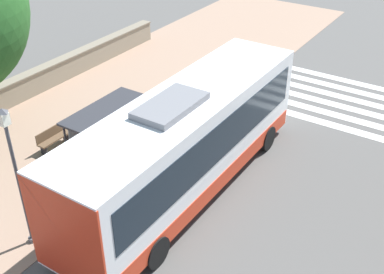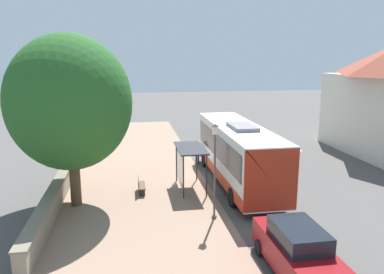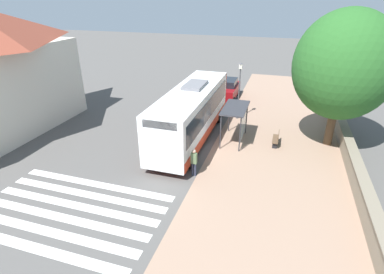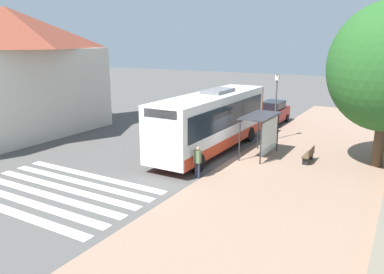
{
  "view_description": "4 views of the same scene",
  "coord_description": "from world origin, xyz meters",
  "px_view_note": "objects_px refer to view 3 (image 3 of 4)",
  "views": [
    {
      "loc": [
        9.36,
        -12.43,
        10.61
      ],
      "look_at": [
        2.03,
        -1.18,
        2.25
      ],
      "focal_mm": 45.0,
      "sensor_mm": 36.0,
      "label": 1
    },
    {
      "loc": [
        -4.61,
        -22.47,
        7.69
      ],
      "look_at": [
        -0.73,
        0.49,
        2.68
      ],
      "focal_mm": 35.0,
      "sensor_mm": 36.0,
      "label": 2
    },
    {
      "loc": [
        -4.09,
        17.55,
        9.48
      ],
      "look_at": [
        0.8,
        1.9,
        1.63
      ],
      "focal_mm": 28.0,
      "sensor_mm": 36.0,
      "label": 3
    },
    {
      "loc": [
        -8.58,
        19.19,
        6.74
      ],
      "look_at": [
        1.99,
        0.94,
        1.35
      ],
      "focal_mm": 35.0,
      "sensor_mm": 36.0,
      "label": 4
    }
  ],
  "objects_px": {
    "pedestrian": "(194,160)",
    "bus": "(192,112)",
    "street_lamp_near": "(239,86)",
    "shade_tree": "(344,66)",
    "bench": "(276,139)",
    "bus_shelter": "(237,114)",
    "parked_car_behind_bus": "(228,89)"
  },
  "relations": [
    {
      "from": "pedestrian",
      "to": "bus",
      "type": "bearing_deg",
      "value": -70.99
    },
    {
      "from": "street_lamp_near",
      "to": "shade_tree",
      "type": "relative_size",
      "value": 0.53
    },
    {
      "from": "bus",
      "to": "bench",
      "type": "relative_size",
      "value": 7.54
    },
    {
      "from": "bus_shelter",
      "to": "parked_car_behind_bus",
      "type": "distance_m",
      "value": 9.8
    },
    {
      "from": "pedestrian",
      "to": "street_lamp_near",
      "type": "height_order",
      "value": "street_lamp_near"
    },
    {
      "from": "street_lamp_near",
      "to": "parked_car_behind_bus",
      "type": "bearing_deg",
      "value": -70.21
    },
    {
      "from": "bus",
      "to": "shade_tree",
      "type": "relative_size",
      "value": 1.26
    },
    {
      "from": "bench",
      "to": "street_lamp_near",
      "type": "relative_size",
      "value": 0.32
    },
    {
      "from": "parked_car_behind_bus",
      "to": "bench",
      "type": "bearing_deg",
      "value": 119.53
    },
    {
      "from": "street_lamp_near",
      "to": "parked_car_behind_bus",
      "type": "height_order",
      "value": "street_lamp_near"
    },
    {
      "from": "bus",
      "to": "bus_shelter",
      "type": "distance_m",
      "value": 3.17
    },
    {
      "from": "bus",
      "to": "street_lamp_near",
      "type": "bearing_deg",
      "value": -117.96
    },
    {
      "from": "bus_shelter",
      "to": "shade_tree",
      "type": "relative_size",
      "value": 0.38
    },
    {
      "from": "bus_shelter",
      "to": "bench",
      "type": "bearing_deg",
      "value": -175.83
    },
    {
      "from": "bench",
      "to": "bus",
      "type": "bearing_deg",
      "value": 6.41
    },
    {
      "from": "bus",
      "to": "bus_shelter",
      "type": "bearing_deg",
      "value": -171.62
    },
    {
      "from": "bench",
      "to": "parked_car_behind_bus",
      "type": "xyz_separation_m",
      "value": [
        5.22,
        -9.22,
        0.45
      ]
    },
    {
      "from": "pedestrian",
      "to": "parked_car_behind_bus",
      "type": "bearing_deg",
      "value": -86.36
    },
    {
      "from": "street_lamp_near",
      "to": "bench",
      "type": "bearing_deg",
      "value": 129.46
    },
    {
      "from": "bus",
      "to": "shade_tree",
      "type": "height_order",
      "value": "shade_tree"
    },
    {
      "from": "bus_shelter",
      "to": "bench",
      "type": "height_order",
      "value": "bus_shelter"
    },
    {
      "from": "bench",
      "to": "shade_tree",
      "type": "distance_m",
      "value": 6.15
    },
    {
      "from": "street_lamp_near",
      "to": "bus",
      "type": "bearing_deg",
      "value": 62.04
    },
    {
      "from": "bench",
      "to": "bus_shelter",
      "type": "bearing_deg",
      "value": 4.17
    },
    {
      "from": "parked_car_behind_bus",
      "to": "bus_shelter",
      "type": "bearing_deg",
      "value": 104.51
    },
    {
      "from": "street_lamp_near",
      "to": "pedestrian",
      "type": "bearing_deg",
      "value": 84.54
    },
    {
      "from": "bus",
      "to": "shade_tree",
      "type": "bearing_deg",
      "value": -168.5
    },
    {
      "from": "street_lamp_near",
      "to": "shade_tree",
      "type": "height_order",
      "value": "shade_tree"
    },
    {
      "from": "pedestrian",
      "to": "parked_car_behind_bus",
      "type": "height_order",
      "value": "parked_car_behind_bus"
    },
    {
      "from": "pedestrian",
      "to": "shade_tree",
      "type": "height_order",
      "value": "shade_tree"
    },
    {
      "from": "bus",
      "to": "pedestrian",
      "type": "bearing_deg",
      "value": 109.01
    },
    {
      "from": "pedestrian",
      "to": "shade_tree",
      "type": "relative_size",
      "value": 0.19
    }
  ]
}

